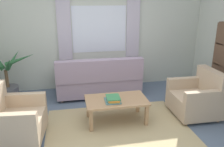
% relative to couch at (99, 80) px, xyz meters
% --- Properties ---
extents(ground_plane, '(6.24, 6.24, 0.00)m').
position_rel_couch_xyz_m(ground_plane, '(0.12, -1.59, -0.37)').
color(ground_plane, slate).
extents(wall_back, '(5.32, 0.12, 2.60)m').
position_rel_couch_xyz_m(wall_back, '(0.12, 0.67, 0.93)').
color(wall_back, beige).
rests_on(wall_back, ground_plane).
extents(window_with_curtains, '(1.98, 0.07, 1.40)m').
position_rel_couch_xyz_m(window_with_curtains, '(0.12, 0.58, 1.08)').
color(window_with_curtains, white).
extents(area_rug, '(2.45, 1.93, 0.01)m').
position_rel_couch_xyz_m(area_rug, '(0.12, -1.59, -0.36)').
color(area_rug, tan).
rests_on(area_rug, ground_plane).
extents(couch, '(1.90, 0.82, 0.92)m').
position_rel_couch_xyz_m(couch, '(0.00, 0.00, 0.00)').
color(couch, '#998499').
rests_on(couch, ground_plane).
extents(armchair_left, '(0.89, 0.91, 0.88)m').
position_rel_couch_xyz_m(armchair_left, '(-1.57, -1.51, -0.01)').
color(armchair_left, tan).
rests_on(armchair_left, ground_plane).
extents(armchair_right, '(0.83, 0.85, 0.88)m').
position_rel_couch_xyz_m(armchair_right, '(1.72, -1.30, -0.01)').
color(armchair_right, tan).
rests_on(armchair_right, ground_plane).
extents(coffee_table, '(1.10, 0.64, 0.44)m').
position_rel_couch_xyz_m(coffee_table, '(0.14, -1.25, 0.01)').
color(coffee_table, '#A87F56').
rests_on(coffee_table, ground_plane).
extents(book_stack_on_table, '(0.27, 0.31, 0.09)m').
position_rel_couch_xyz_m(book_stack_on_table, '(0.07, -1.34, 0.11)').
color(book_stack_on_table, '#5B8E93').
rests_on(book_stack_on_table, coffee_table).
extents(potted_plant, '(1.12, 0.95, 1.09)m').
position_rel_couch_xyz_m(potted_plant, '(-1.99, 0.12, 0.05)').
color(potted_plant, '#56565B').
rests_on(potted_plant, ground_plane).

